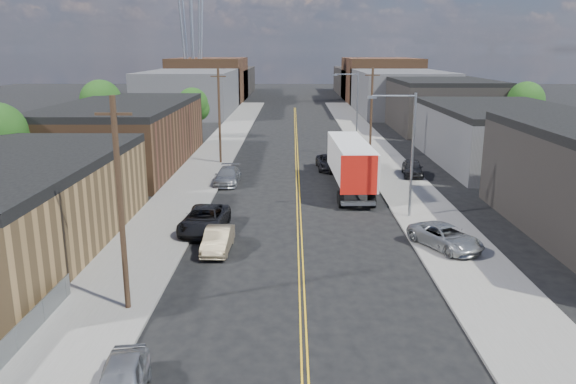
{
  "coord_description": "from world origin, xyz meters",
  "views": [
    {
      "loc": [
        -0.49,
        -14.13,
        11.88
      ],
      "look_at": [
        -0.79,
        22.78,
        2.5
      ],
      "focal_mm": 35.0,
      "sensor_mm": 36.0,
      "label": 1
    }
  ],
  "objects_px": {
    "car_left_b": "(218,240)",
    "car_ahead_truck": "(329,162)",
    "car_left_d": "(227,176)",
    "car_left_c": "(204,219)",
    "car_right_lot_a": "(446,237)",
    "semi_truck": "(349,159)",
    "car_right_lot_c": "(412,168)",
    "car_left_a": "(121,382)"
  },
  "relations": [
    {
      "from": "car_left_b",
      "to": "car_ahead_truck",
      "type": "relative_size",
      "value": 0.81
    },
    {
      "from": "car_left_b",
      "to": "car_left_d",
      "type": "relative_size",
      "value": 0.85
    },
    {
      "from": "car_left_c",
      "to": "car_right_lot_a",
      "type": "relative_size",
      "value": 1.17
    },
    {
      "from": "car_left_b",
      "to": "car_right_lot_a",
      "type": "relative_size",
      "value": 0.86
    },
    {
      "from": "car_left_b",
      "to": "semi_truck",
      "type": "bearing_deg",
      "value": 62.52
    },
    {
      "from": "car_left_b",
      "to": "car_right_lot_a",
      "type": "height_order",
      "value": "car_right_lot_a"
    },
    {
      "from": "car_left_c",
      "to": "car_right_lot_c",
      "type": "relative_size",
      "value": 1.31
    },
    {
      "from": "car_left_a",
      "to": "car_left_b",
      "type": "xyz_separation_m",
      "value": [
        1.4,
        15.02,
        -0.01
      ]
    },
    {
      "from": "semi_truck",
      "to": "car_left_b",
      "type": "xyz_separation_m",
      "value": [
        -9.5,
        -16.91,
        -1.71
      ]
    },
    {
      "from": "car_left_b",
      "to": "car_right_lot_c",
      "type": "height_order",
      "value": "car_right_lot_c"
    },
    {
      "from": "car_right_lot_c",
      "to": "car_ahead_truck",
      "type": "xyz_separation_m",
      "value": [
        -7.71,
        3.49,
        -0.17
      ]
    },
    {
      "from": "car_right_lot_a",
      "to": "car_ahead_truck",
      "type": "relative_size",
      "value": 0.95
    },
    {
      "from": "car_left_b",
      "to": "car_left_c",
      "type": "height_order",
      "value": "car_left_c"
    },
    {
      "from": "car_left_a",
      "to": "car_ahead_truck",
      "type": "relative_size",
      "value": 0.8
    },
    {
      "from": "semi_truck",
      "to": "car_left_b",
      "type": "bearing_deg",
      "value": -121.2
    },
    {
      "from": "car_left_a",
      "to": "car_right_lot_a",
      "type": "height_order",
      "value": "car_right_lot_a"
    },
    {
      "from": "car_ahead_truck",
      "to": "car_right_lot_c",
      "type": "bearing_deg",
      "value": -27.07
    },
    {
      "from": "semi_truck",
      "to": "car_left_b",
      "type": "relative_size",
      "value": 3.75
    },
    {
      "from": "car_left_a",
      "to": "car_left_b",
      "type": "height_order",
      "value": "car_left_a"
    },
    {
      "from": "car_left_c",
      "to": "car_ahead_truck",
      "type": "distance_m",
      "value": 22.36
    },
    {
      "from": "car_left_b",
      "to": "car_right_lot_a",
      "type": "distance_m",
      "value": 13.83
    },
    {
      "from": "car_right_lot_a",
      "to": "car_ahead_truck",
      "type": "bearing_deg",
      "value": 75.74
    },
    {
      "from": "car_right_lot_a",
      "to": "car_left_c",
      "type": "bearing_deg",
      "value": 139.39
    },
    {
      "from": "semi_truck",
      "to": "car_left_d",
      "type": "bearing_deg",
      "value": 174.6
    },
    {
      "from": "car_left_b",
      "to": "car_right_lot_c",
      "type": "relative_size",
      "value": 0.97
    },
    {
      "from": "car_left_c",
      "to": "car_right_lot_c",
      "type": "distance_m",
      "value": 24.09
    },
    {
      "from": "semi_truck",
      "to": "car_right_lot_c",
      "type": "relative_size",
      "value": 3.63
    },
    {
      "from": "semi_truck",
      "to": "car_ahead_truck",
      "type": "distance_m",
      "value": 7.39
    },
    {
      "from": "car_left_a",
      "to": "semi_truck",
      "type": "bearing_deg",
      "value": 64.1
    },
    {
      "from": "car_left_c",
      "to": "car_right_lot_a",
      "type": "bearing_deg",
      "value": -9.13
    },
    {
      "from": "car_left_d",
      "to": "car_ahead_truck",
      "type": "height_order",
      "value": "car_left_d"
    },
    {
      "from": "semi_truck",
      "to": "car_right_lot_a",
      "type": "height_order",
      "value": "semi_truck"
    },
    {
      "from": "car_left_a",
      "to": "car_ahead_truck",
      "type": "distance_m",
      "value": 40.21
    },
    {
      "from": "car_right_lot_c",
      "to": "car_right_lot_a",
      "type": "bearing_deg",
      "value": -90.02
    },
    {
      "from": "car_left_b",
      "to": "car_left_d",
      "type": "distance_m",
      "value": 17.64
    },
    {
      "from": "car_left_c",
      "to": "car_left_d",
      "type": "bearing_deg",
      "value": 94.09
    },
    {
      "from": "car_left_a",
      "to": "car_right_lot_a",
      "type": "xyz_separation_m",
      "value": [
        15.23,
        15.29,
        0.13
      ]
    },
    {
      "from": "car_left_a",
      "to": "car_left_d",
      "type": "height_order",
      "value": "car_left_d"
    },
    {
      "from": "semi_truck",
      "to": "car_right_lot_a",
      "type": "distance_m",
      "value": 17.27
    },
    {
      "from": "car_left_b",
      "to": "car_ahead_truck",
      "type": "distance_m",
      "value": 25.39
    },
    {
      "from": "car_left_d",
      "to": "car_right_lot_a",
      "type": "relative_size",
      "value": 1.01
    },
    {
      "from": "car_left_b",
      "to": "car_ahead_truck",
      "type": "xyz_separation_m",
      "value": [
        8.29,
        24.0,
        0.03
      ]
    }
  ]
}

